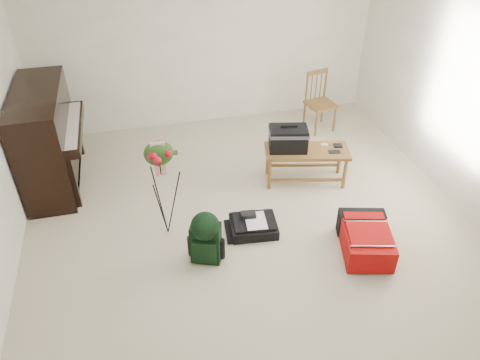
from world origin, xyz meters
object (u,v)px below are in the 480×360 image
object	(u,v)px
piano	(48,141)
bench	(294,144)
dining_chair	(320,102)
red_suitcase	(363,236)
green_backpack	(206,236)
black_duffel	(253,225)
flower_stand	(163,190)

from	to	relation	value
piano	bench	xyz separation A→B (m)	(2.93, -0.74, -0.03)
dining_chair	red_suitcase	xyz separation A→B (m)	(-0.51, -2.58, -0.27)
piano	dining_chair	distance (m)	3.81
bench	red_suitcase	bearing A→B (deg)	-62.92
green_backpack	dining_chair	bearing A→B (deg)	68.60
bench	green_backpack	xyz separation A→B (m)	(-1.32, -1.11, -0.24)
red_suitcase	black_duffel	size ratio (longest dim) A/B	1.49
black_duffel	flower_stand	world-z (taller)	flower_stand
red_suitcase	green_backpack	bearing A→B (deg)	-173.01
green_backpack	bench	bearing A→B (deg)	61.26
bench	dining_chair	bearing A→B (deg)	68.68
bench	red_suitcase	distance (m)	1.44
black_duffel	bench	bearing A→B (deg)	53.54
bench	piano	bearing A→B (deg)	178.62
dining_chair	red_suitcase	world-z (taller)	dining_chair
flower_stand	bench	bearing A→B (deg)	20.54
black_duffel	green_backpack	xyz separation A→B (m)	(-0.59, -0.31, 0.25)
green_backpack	flower_stand	bearing A→B (deg)	145.44
dining_chair	black_duffel	bearing A→B (deg)	-139.33
black_duffel	red_suitcase	bearing A→B (deg)	-20.94
dining_chair	black_duffel	distance (m)	2.60
bench	black_duffel	size ratio (longest dim) A/B	2.01
dining_chair	red_suitcase	bearing A→B (deg)	-112.79
piano	black_duffel	world-z (taller)	piano
dining_chair	piano	bearing A→B (deg)	175.87
green_backpack	flower_stand	xyz separation A→B (m)	(-0.35, 0.51, 0.27)
green_backpack	flower_stand	world-z (taller)	flower_stand
dining_chair	flower_stand	distance (m)	3.12
black_duffel	flower_stand	size ratio (longest dim) A/B	0.45
bench	green_backpack	world-z (taller)	bench
dining_chair	red_suitcase	distance (m)	2.65
dining_chair	flower_stand	world-z (taller)	flower_stand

